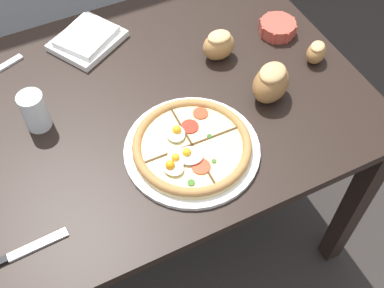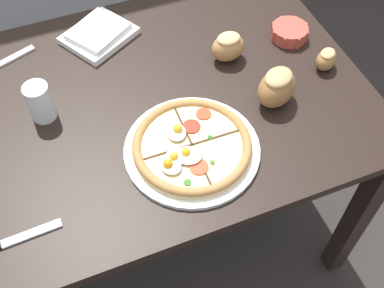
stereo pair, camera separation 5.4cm
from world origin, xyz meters
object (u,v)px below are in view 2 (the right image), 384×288
knife_main (8,242)px  water_glass (41,104)px  ramekin_bowl (289,32)px  bread_piece_near (277,87)px  bread_piece_mid (326,59)px  pizza (192,147)px  bread_piece_far (228,46)px  napkin_folded (99,34)px  dining_table (144,126)px  knife_spare (0,64)px

knife_main → water_glass: bearing=63.7°
ramekin_bowl → bread_piece_near: (-0.16, -0.21, 0.03)m
bread_piece_mid → water_glass: 0.79m
pizza → bread_piece_near: size_ratio=2.34×
pizza → bread_piece_far: size_ratio=3.42×
bread_piece_mid → water_glass: (-0.78, 0.12, 0.01)m
water_glass → napkin_folded: bearing=48.6°
bread_piece_mid → knife_main: bearing=-166.8°
pizza → dining_table: bearing=107.4°
dining_table → knife_spare: size_ratio=5.99×
knife_spare → dining_table: bearing=-60.3°
bread_piece_mid → bread_piece_far: (-0.24, 0.14, 0.01)m
dining_table → water_glass: bearing=170.0°
napkin_folded → water_glass: bearing=-131.4°
bread_piece_far → knife_spare: (-0.62, 0.22, -0.04)m
bread_piece_near → knife_main: (-0.74, -0.16, -0.05)m
pizza → knife_spare: (-0.40, 0.49, -0.01)m
dining_table → ramekin_bowl: bearing=9.1°
bread_piece_near → bread_piece_far: bread_piece_near is taller
bread_piece_far → dining_table: bearing=-167.2°
ramekin_bowl → bread_piece_near: bread_piece_near is taller
napkin_folded → bread_piece_far: bread_piece_far is taller
bread_piece_far → napkin_folded: bearing=145.4°
bread_piece_far → knife_main: size_ratio=0.43×
pizza → bread_piece_mid: size_ratio=3.91×
napkin_folded → bread_piece_near: size_ratio=1.70×
bread_piece_far → pizza: bearing=-128.9°
knife_main → water_glass: 0.37m
water_glass → knife_spare: bearing=109.1°
dining_table → napkin_folded: napkin_folded is taller
napkin_folded → bread_piece_mid: size_ratio=2.84×
napkin_folded → bread_piece_far: (0.32, -0.22, 0.03)m
pizza → water_glass: (-0.32, 0.25, 0.03)m
dining_table → bread_piece_near: (0.34, -0.13, 0.16)m
ramekin_bowl → water_glass: size_ratio=1.07×
pizza → bread_piece_far: 0.35m
napkin_folded → bread_piece_mid: bearing=-32.5°
dining_table → knife_main: bearing=-144.1°
ramekin_bowl → napkin_folded: ramekin_bowl is taller
bread_piece_mid → bread_piece_far: bearing=150.5°
ramekin_bowl → water_glass: 0.75m
napkin_folded → bread_piece_near: bearing=-48.5°
bread_piece_near → water_glass: water_glass is taller
bread_piece_near → knife_main: 0.76m
pizza → bread_piece_mid: bearing=16.3°
ramekin_bowl → knife_spare: (-0.83, 0.20, -0.02)m
dining_table → bread_piece_mid: size_ratio=14.16×
napkin_folded → knife_main: (-0.36, -0.58, -0.01)m
dining_table → bread_piece_mid: bread_piece_mid is taller
bread_piece_near → bread_piece_far: size_ratio=1.46×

